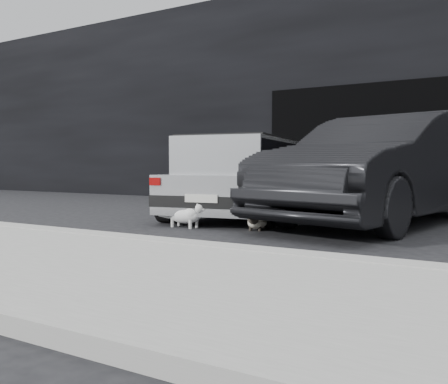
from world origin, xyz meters
The scene contains 9 objects.
ground centered at (0.00, 0.00, 0.00)m, with size 80.00×80.00×0.00m, color black.
building_facade centered at (1.00, 6.00, 2.50)m, with size 34.00×4.00×5.00m, color black.
garage_opening centered at (1.00, 3.99, 1.30)m, with size 4.00×0.10×2.60m, color black.
curb centered at (1.00, -2.60, 0.06)m, with size 18.00×0.25×0.12m, color #999893.
sidewalk centered at (1.00, -3.80, 0.06)m, with size 18.00×2.20×0.11m, color #999893.
silver_hatchback centered at (-0.05, 0.58, 0.72)m, with size 2.17×3.75×1.31m.
second_car centered at (2.16, 0.84, 0.80)m, with size 1.70×4.88×1.61m, color black.
cat_siamese centered at (0.87, -0.76, 0.12)m, with size 0.36×0.71×0.25m.
cat_white centered at (-0.07, -1.01, 0.19)m, with size 0.82×0.33×0.38m.
Camera 1 is at (3.57, -6.38, 0.86)m, focal length 38.00 mm.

